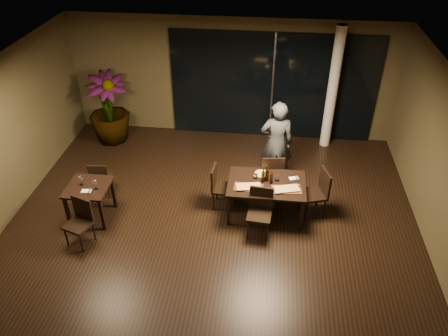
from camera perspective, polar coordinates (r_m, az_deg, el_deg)
ground at (r=8.40m, az=-1.79°, el=-8.85°), size 8.00×8.00×0.00m
wall_back at (r=10.99m, az=1.09°, el=11.69°), size 8.00×0.10×3.00m
ceiling at (r=6.69m, az=-2.25°, el=10.28°), size 8.00×8.00×0.04m
window_panel at (r=10.92m, az=6.35°, el=10.48°), size 5.00×0.06×2.70m
column at (r=10.68m, az=13.99°, el=9.95°), size 0.24×0.24×3.00m
main_table at (r=8.52m, az=5.57°, el=-2.35°), size 1.50×1.00×0.75m
side_table at (r=8.82m, az=-17.23°, el=-2.95°), size 0.80×0.80×0.75m
chair_main_far at (r=9.09m, az=6.24°, el=-0.64°), size 0.52×0.52×1.00m
chair_main_near at (r=8.19m, az=4.74°, el=-5.35°), size 0.48×0.48×0.95m
chair_main_left at (r=8.77m, az=-0.59°, el=-2.20°), size 0.46×0.46×0.94m
chair_main_right at (r=8.76m, az=12.18°, el=-2.89°), size 0.58×0.58×0.99m
chair_side_far at (r=9.41m, az=-15.82°, el=-1.22°), size 0.42×0.42×0.84m
chair_side_near at (r=8.39m, az=-18.27°, el=-6.34°), size 0.54×0.54×0.92m
diner at (r=9.34m, az=6.87°, el=3.26°), size 0.67×0.47×1.91m
potted_plant at (r=11.20m, az=-14.86°, el=7.51°), size 1.32×1.32×1.77m
pizza_board_left at (r=8.32m, az=3.22°, el=-2.55°), size 0.56×0.29×0.01m
pizza_board_right at (r=8.34m, az=8.17°, el=-2.82°), size 0.58×0.33×0.01m
oblong_pizza_left at (r=8.31m, az=3.22°, el=-2.45°), size 0.48×0.29×0.02m
oblong_pizza_right at (r=8.33m, az=8.18°, el=-2.73°), size 0.49×0.32×0.02m
round_pizza at (r=8.70m, az=4.97°, el=-0.76°), size 0.27×0.27×0.01m
bottle_a at (r=8.41m, az=5.13°, el=-0.95°), size 0.07×0.07×0.31m
bottle_b at (r=8.40m, az=6.21°, el=-1.19°), size 0.06×0.06×0.28m
bottle_c at (r=8.44m, az=5.65°, el=-0.69°), size 0.08×0.08×0.35m
tumbler_left at (r=8.55m, az=4.15°, el=-1.10°), size 0.08×0.08×0.09m
tumbler_right at (r=8.54m, az=6.92°, el=-1.34°), size 0.08×0.08×0.10m
napkin_near at (r=8.44m, az=9.30°, el=-2.39°), size 0.20×0.15×0.01m
napkin_far at (r=8.65m, az=9.09°, el=-1.33°), size 0.20×0.16×0.01m
wine_glass_a at (r=8.77m, az=-18.21°, el=-1.58°), size 0.09×0.09×0.20m
wine_glass_b at (r=8.58m, az=-16.51°, el=-2.10°), size 0.09×0.09×0.20m
side_napkin at (r=8.62m, az=-17.55°, el=-2.89°), size 0.19×0.12×0.01m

